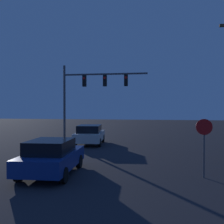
{
  "coord_description": "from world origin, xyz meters",
  "views": [
    {
      "loc": [
        2.23,
        1.29,
        2.92
      ],
      "look_at": [
        0.0,
        16.14,
        2.64
      ],
      "focal_mm": 40.0,
      "sensor_mm": 36.0,
      "label": 1
    }
  ],
  "objects_px": {
    "car_near": "(51,156)",
    "car_far": "(90,134)",
    "stop_sign": "(204,137)",
    "traffic_signal_mast": "(89,89)"
  },
  "relations": [
    {
      "from": "car_far",
      "to": "car_near",
      "type": "bearing_deg",
      "value": -91.68
    },
    {
      "from": "traffic_signal_mast",
      "to": "car_near",
      "type": "bearing_deg",
      "value": -86.33
    },
    {
      "from": "car_near",
      "to": "traffic_signal_mast",
      "type": "relative_size",
      "value": 0.61
    },
    {
      "from": "car_near",
      "to": "stop_sign",
      "type": "bearing_deg",
      "value": 1.51
    },
    {
      "from": "car_near",
      "to": "stop_sign",
      "type": "height_order",
      "value": "stop_sign"
    },
    {
      "from": "car_near",
      "to": "car_far",
      "type": "xyz_separation_m",
      "value": [
        -0.43,
        8.81,
        0.0
      ]
    },
    {
      "from": "car_near",
      "to": "traffic_signal_mast",
      "type": "height_order",
      "value": "traffic_signal_mast"
    },
    {
      "from": "traffic_signal_mast",
      "to": "stop_sign",
      "type": "height_order",
      "value": "traffic_signal_mast"
    },
    {
      "from": "car_far",
      "to": "traffic_signal_mast",
      "type": "distance_m",
      "value": 3.6
    },
    {
      "from": "car_near",
      "to": "car_far",
      "type": "distance_m",
      "value": 8.82
    }
  ]
}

